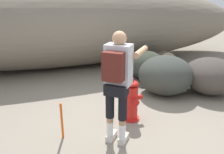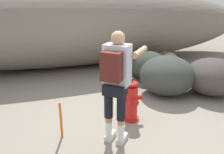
% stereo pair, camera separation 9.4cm
% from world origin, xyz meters
% --- Properties ---
extents(ground_plane, '(56.00, 56.00, 0.04)m').
position_xyz_m(ground_plane, '(0.00, 0.00, -0.02)').
color(ground_plane, gray).
extents(dirt_embankment, '(12.84, 3.20, 2.45)m').
position_xyz_m(dirt_embankment, '(0.00, 4.13, 1.22)').
color(dirt_embankment, '#756B5B').
rests_on(dirt_embankment, ground_plane).
extents(fire_hydrant, '(0.41, 0.36, 0.79)m').
position_xyz_m(fire_hydrant, '(0.27, 0.12, 0.37)').
color(fire_hydrant, red).
rests_on(fire_hydrant, ground_plane).
extents(utility_worker, '(0.94, 0.98, 1.69)m').
position_xyz_m(utility_worker, '(-0.19, -0.38, 1.07)').
color(utility_worker, beige).
rests_on(utility_worker, ground_plane).
extents(boulder_large, '(1.62, 1.62, 0.88)m').
position_xyz_m(boulder_large, '(1.51, 0.96, 0.44)').
color(boulder_large, '#353933').
rests_on(boulder_large, ground_plane).
extents(boulder_mid, '(1.78, 1.77, 0.81)m').
position_xyz_m(boulder_mid, '(2.50, 0.64, 0.41)').
color(boulder_mid, '#433C36').
rests_on(boulder_mid, ground_plane).
extents(boulder_small, '(1.13, 1.09, 0.66)m').
position_xyz_m(boulder_small, '(2.26, 2.19, 0.33)').
color(boulder_small, '#40382B').
rests_on(boulder_small, ground_plane).
extents(boulder_outlier, '(1.36, 1.41, 0.74)m').
position_xyz_m(boulder_outlier, '(1.60, 2.10, 0.37)').
color(boulder_outlier, '#34392E').
rests_on(boulder_outlier, ground_plane).
extents(survey_stake, '(0.04, 0.04, 0.60)m').
position_xyz_m(survey_stake, '(-0.99, -0.03, 0.30)').
color(survey_stake, '#E55914').
rests_on(survey_stake, ground_plane).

